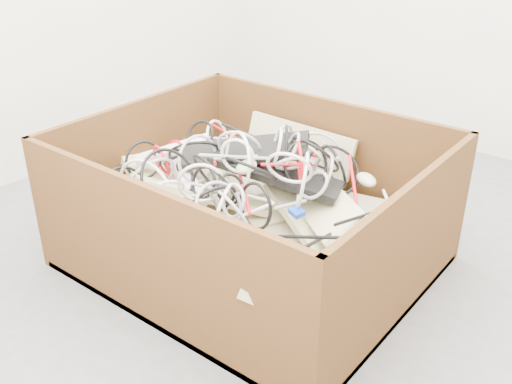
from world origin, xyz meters
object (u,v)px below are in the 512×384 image
Objects in this scene: vga_plug at (297,212)px; power_strip_right at (188,183)px; power_strip_left at (173,151)px; cardboard_box at (249,230)px.

power_strip_right is at bearing -158.26° from vga_plug.
power_strip_right is 6.85× the size of vga_plug.
vga_plug is (0.66, -0.07, -0.03)m from power_strip_left.
power_strip_left is 1.00× the size of power_strip_right.
power_strip_left is 0.23m from power_strip_right.
cardboard_box is at bearing -178.88° from vga_plug.
cardboard_box is 28.04× the size of vga_plug.
cardboard_box is 0.46m from power_strip_left.
power_strip_right is at bearing -77.77° from power_strip_left.
power_strip_left is at bearing -169.48° from vga_plug.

